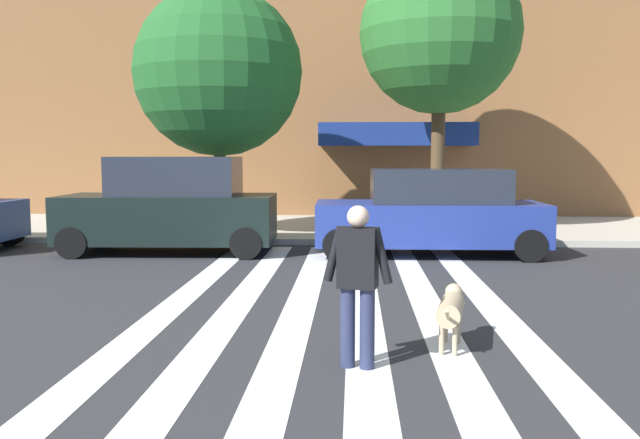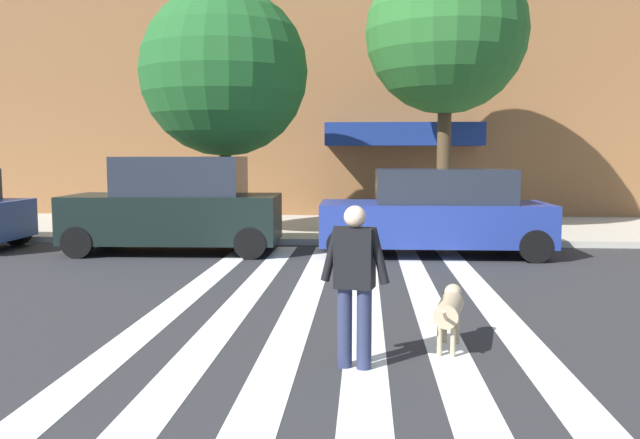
% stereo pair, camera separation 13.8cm
% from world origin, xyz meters
% --- Properties ---
extents(ground_plane, '(160.00, 160.00, 0.00)m').
position_xyz_m(ground_plane, '(0.00, 7.28, 0.00)').
color(ground_plane, '#2B2B2D').
extents(sidewalk_far, '(80.00, 6.00, 0.15)m').
position_xyz_m(sidewalk_far, '(0.00, 17.56, 0.07)').
color(sidewalk_far, '#B1A99A').
rests_on(sidewalk_far, ground_plane).
extents(crosswalk_stripes, '(4.95, 13.96, 0.01)m').
position_xyz_m(crosswalk_stripes, '(0.68, 7.28, 0.00)').
color(crosswalk_stripes, silver).
rests_on(crosswalk_stripes, ground_plane).
extents(parked_car_behind_first, '(4.60, 2.06, 2.09)m').
position_xyz_m(parked_car_behind_first, '(-2.98, 13.28, 1.01)').
color(parked_car_behind_first, black).
rests_on(parked_car_behind_first, ground_plane).
extents(parked_car_third_in_line, '(4.79, 2.01, 1.83)m').
position_xyz_m(parked_car_third_in_line, '(2.63, 13.28, 0.90)').
color(parked_car_third_in_line, navy).
rests_on(parked_car_third_in_line, ground_plane).
extents(street_tree_nearest, '(4.10, 4.10, 6.03)m').
position_xyz_m(street_tree_nearest, '(-2.33, 15.38, 4.13)').
color(street_tree_nearest, '#4C3823').
rests_on(street_tree_nearest, sidewalk_far).
extents(street_tree_middle, '(4.11, 4.11, 7.13)m').
position_xyz_m(street_tree_middle, '(3.15, 16.54, 5.20)').
color(street_tree_middle, '#4C3823').
rests_on(street_tree_middle, sidewalk_far).
extents(pedestrian_dog_walker, '(0.71, 0.32, 1.64)m').
position_xyz_m(pedestrian_dog_walker, '(1.02, 5.82, 0.93)').
color(pedestrian_dog_walker, '#282D4C').
rests_on(pedestrian_dog_walker, ground_plane).
extents(dog_on_leash, '(0.42, 1.11, 0.65)m').
position_xyz_m(dog_on_leash, '(2.06, 6.55, 0.44)').
color(dog_on_leash, tan).
rests_on(dog_on_leash, ground_plane).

